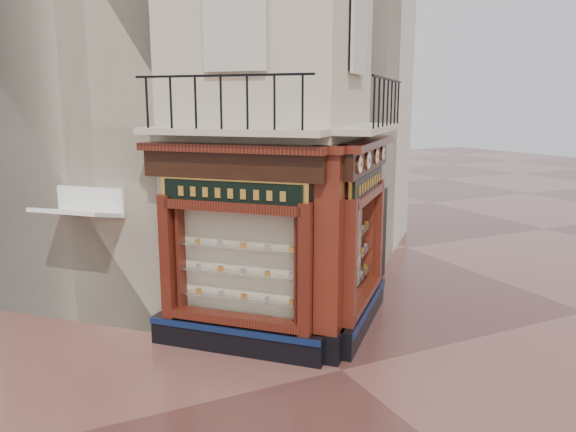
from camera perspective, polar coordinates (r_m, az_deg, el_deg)
ground at (r=10.47m, az=5.45°, el=-15.32°), size 80.00×80.00×0.00m
main_building at (r=15.00m, az=-6.94°, el=16.27°), size 11.31×11.31×12.00m
neighbour_left at (r=16.78m, az=-18.03°, el=13.57°), size 11.31×11.31×11.00m
neighbour_right at (r=18.18m, az=-1.95°, el=13.88°), size 11.31×11.31×11.00m
shopfront_left at (r=10.51m, az=-5.43°, el=-3.66°), size 2.86×2.86×3.98m
shopfront_right at (r=11.76m, az=7.51°, el=-2.09°), size 2.86×2.86×3.98m
corner_pilaster at (r=10.16m, az=4.19°, el=-4.33°), size 0.85×0.85×3.98m
balcony at (r=10.66m, az=1.67°, el=8.81°), size 5.94×2.97×1.03m
clock_a at (r=10.13m, az=7.25°, el=5.21°), size 0.27×0.27×0.33m
clock_b at (r=10.90m, az=8.10°, el=5.61°), size 0.29×0.29×0.36m
clock_c at (r=11.78m, az=8.95°, el=6.01°), size 0.26×0.26×0.32m
clock_d at (r=12.54m, az=9.58°, el=6.30°), size 0.25×0.25×0.31m
awning at (r=12.62m, az=-19.87°, el=-11.18°), size 1.80×1.80×0.28m
signboard_left at (r=10.21m, az=-5.73°, el=2.34°), size 2.10×2.10×0.56m
signboard_right at (r=11.53m, az=8.03°, el=3.32°), size 2.15×2.15×0.58m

